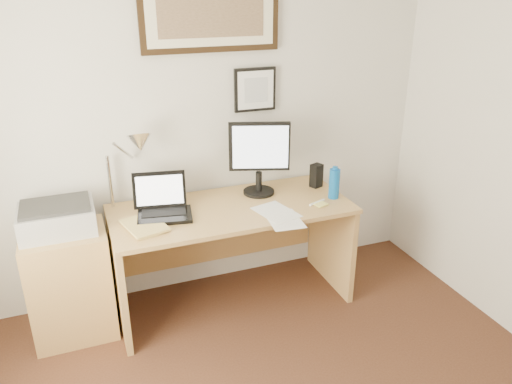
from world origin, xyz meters
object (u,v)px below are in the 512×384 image
book (128,231)px  desk (228,233)px  laptop (163,206)px  water_bottle (334,184)px  lcd_monitor (259,155)px  side_cabinet (71,284)px  printer (57,218)px

book → desk: size_ratio=0.19×
laptop → water_bottle: bearing=-7.6°
book → lcd_monitor: (0.95, 0.27, 0.28)m
side_cabinet → book: bearing=-24.9°
water_bottle → printer: (-1.80, 0.19, -0.04)m
lcd_monitor → printer: bearing=-177.4°
water_bottle → lcd_monitor: 0.55m
desk → laptop: laptop is taller
lcd_monitor → book: bearing=-164.1°
desk → lcd_monitor: (0.26, 0.06, 0.53)m
desk → printer: 1.13m
book → side_cabinet: bearing=155.1°
lcd_monitor → printer: lcd_monitor is taller
laptop → desk: bearing=4.6°
side_cabinet → laptop: 0.76m
side_cabinet → printer: (-0.02, 0.04, 0.45)m
side_cabinet → book: size_ratio=2.46×
desk → lcd_monitor: size_ratio=3.08×
laptop → book: bearing=-145.4°
desk → book: bearing=-163.4°
book → lcd_monitor: bearing=15.9°
water_bottle → laptop: (-1.16, 0.15, -0.05)m
book → desk: 0.77m
water_bottle → book: water_bottle is taller
book → printer: 0.45m
book → desk: bearing=16.6°
water_bottle → book: 1.41m
side_cabinet → laptop: (0.62, -0.00, 0.44)m
book → printer: size_ratio=0.68×
water_bottle → lcd_monitor: lcd_monitor is taller
desk → laptop: 0.54m
printer → book: bearing=-28.5°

